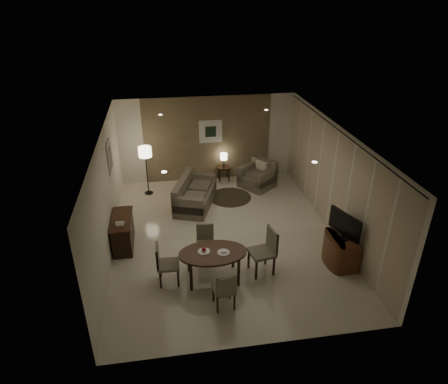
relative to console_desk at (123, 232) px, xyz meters
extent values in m
cube|color=beige|center=(2.49, 0.00, -0.38)|extent=(5.50, 7.00, 0.00)
cube|color=white|center=(2.49, 0.00, 2.33)|extent=(5.50, 7.00, 0.00)
cube|color=#7D6C4E|center=(2.49, 3.50, 0.98)|extent=(5.50, 0.00, 2.70)
cube|color=silver|center=(-0.26, 0.00, 0.98)|extent=(0.00, 7.00, 2.70)
cube|color=silver|center=(5.24, 0.00, 0.98)|extent=(0.00, 7.00, 2.70)
cube|color=#7D6C4E|center=(2.49, 3.48, 0.98)|extent=(3.96, 0.03, 2.70)
cylinder|color=black|center=(5.17, 0.00, 2.27)|extent=(0.03, 6.80, 0.03)
cube|color=silver|center=(2.59, 3.46, 1.23)|extent=(0.72, 0.03, 0.72)
cube|color=black|center=(2.59, 3.44, 1.23)|extent=(0.34, 0.01, 0.34)
cube|color=silver|center=(-0.23, 1.20, 1.48)|extent=(0.03, 0.60, 0.80)
cube|color=gray|center=(-0.21, 1.20, 1.48)|extent=(0.01, 0.46, 0.64)
cylinder|color=white|center=(1.09, -1.80, 2.31)|extent=(0.10, 0.10, 0.01)
cylinder|color=white|center=(3.89, -1.80, 2.31)|extent=(0.10, 0.10, 0.01)
cylinder|color=white|center=(1.09, 1.80, 2.31)|extent=(0.10, 0.10, 0.01)
cylinder|color=white|center=(3.89, 1.80, 2.31)|extent=(0.10, 0.10, 0.01)
cylinder|color=white|center=(1.79, -1.52, 0.31)|extent=(0.26, 0.26, 0.02)
cylinder|color=white|center=(2.19, -1.62, 0.31)|extent=(0.26, 0.26, 0.02)
sphere|color=maroon|center=(1.79, -1.52, 0.36)|extent=(0.09, 0.09, 0.09)
cube|color=white|center=(2.19, -1.62, 0.33)|extent=(0.12, 0.08, 0.03)
cylinder|color=#453D27|center=(2.97, 2.03, -0.37)|extent=(1.25, 1.25, 0.01)
camera|label=1|loc=(1.12, -8.34, 5.24)|focal=32.00mm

